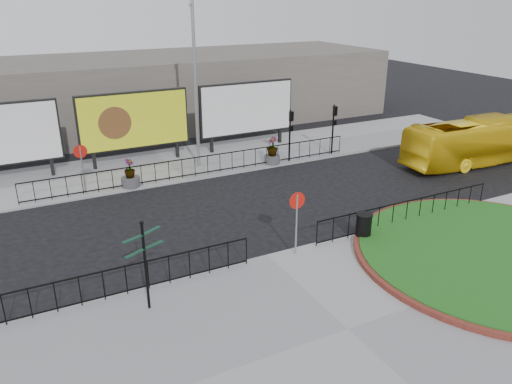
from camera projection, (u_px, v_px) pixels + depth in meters
ground at (267, 257)px, 18.71m from camera, size 90.00×90.00×0.00m
pavement_near at (348, 331)px, 14.55m from camera, size 30.00×10.00×0.12m
pavement_far at (168, 165)px, 28.62m from camera, size 44.00×6.00×0.12m
brick_edge at (496, 255)px, 18.48m from camera, size 10.40×10.40×0.18m
grass_lawn at (496, 254)px, 18.47m from camera, size 10.00×10.00×0.22m
railing_near_left at (104, 285)px, 15.68m from camera, size 10.00×0.10×1.10m
railing_near_right at (407, 212)px, 20.95m from camera, size 9.00×0.10×1.10m
railing_far at (201, 166)px, 26.58m from camera, size 18.00×0.10×1.10m
speed_sign_far at (81, 159)px, 23.67m from camera, size 0.64×0.07×2.47m
speed_sign_near at (297, 210)px, 18.09m from camera, size 0.64×0.07×2.47m
billboard_mid at (134, 121)px, 27.85m from camera, size 6.20×0.31×4.10m
billboard_right at (247, 109)px, 30.80m from camera, size 6.20×0.31×4.10m
lamp_post at (196, 82)px, 26.66m from camera, size 0.74×0.18×9.23m
signal_pole_a at (290, 128)px, 28.40m from camera, size 0.22×0.26×3.00m
signal_pole_b at (334, 122)px, 29.66m from camera, size 0.22×0.26×3.00m
building_backdrop at (124, 93)px, 35.99m from camera, size 40.00×10.00×5.00m
fingerpost_sign at (145, 257)px, 14.84m from camera, size 1.34×0.76×2.98m
litter_bin at (364, 226)px, 19.65m from camera, size 0.66×0.66×1.08m
bus at (478, 141)px, 28.57m from camera, size 9.61×2.73×2.65m
planter_a at (130, 177)px, 25.07m from camera, size 0.93×0.93×1.44m
planter_c at (272, 153)px, 28.47m from camera, size 0.90×0.90×1.55m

